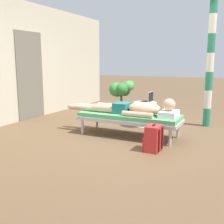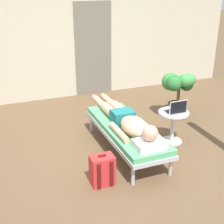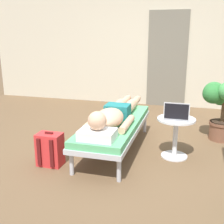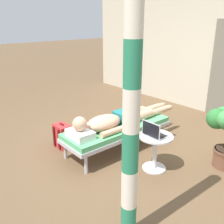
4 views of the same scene
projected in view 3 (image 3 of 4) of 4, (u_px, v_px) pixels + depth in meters
The scene contains 9 objects.
ground_plane at pixel (119, 150), 3.87m from camera, with size 40.00×40.00×0.00m, color brown.
house_wall_back at pixel (149, 44), 6.17m from camera, with size 7.60×0.20×2.70m, color beige.
house_door_panel at pixel (167, 60), 6.04m from camera, with size 0.84×0.03×2.04m, color #6D6759.
lounge_chair at pixel (115, 126), 3.81m from camera, with size 0.65×1.87×0.42m.
person_reclining at pixel (114, 115), 3.72m from camera, with size 0.53×2.17×0.32m.
side_table at pixel (176, 131), 3.58m from camera, with size 0.48×0.48×0.52m.
laptop at pixel (176, 115), 3.48m from camera, with size 0.31×0.24×0.23m.
backpack at pixel (50, 150), 3.40m from camera, with size 0.30×0.26×0.42m.
potted_plant at pixel (222, 102), 4.12m from camera, with size 0.59×0.54×0.91m.
Camera 3 is at (0.90, -3.48, 1.54)m, focal length 45.01 mm.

